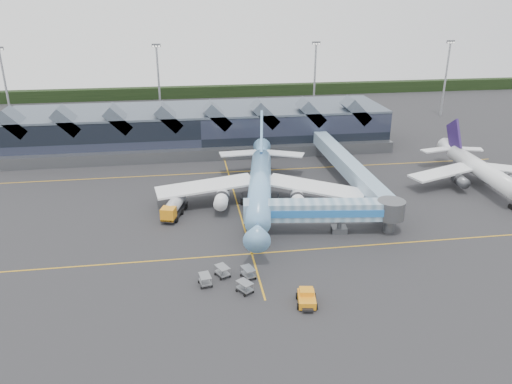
{
  "coord_description": "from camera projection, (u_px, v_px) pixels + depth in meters",
  "views": [
    {
      "loc": [
        -8.9,
        -71.65,
        35.62
      ],
      "look_at": [
        2.36,
        3.59,
        5.0
      ],
      "focal_mm": 35.0,
      "sensor_mm": 36.0,
      "label": 1
    }
  ],
  "objects": [
    {
      "name": "taxi_stripes",
      "position": [
        238.0,
        205.0,
        89.43
      ],
      "size": [
        120.0,
        60.0,
        0.01
      ],
      "color": "gold",
      "rests_on": "ground"
    },
    {
      "name": "tree_line_far",
      "position": [
        206.0,
        92.0,
        180.43
      ],
      "size": [
        260.0,
        4.0,
        4.0
      ],
      "primitive_type": "cube",
      "color": "black",
      "rests_on": "ground"
    },
    {
      "name": "regional_jet",
      "position": [
        479.0,
        168.0,
        97.61
      ],
      "size": [
        29.24,
        31.84,
        10.94
      ],
      "rotation": [
        0.0,
        0.0,
        -0.04
      ],
      "color": "white",
      "rests_on": "ground"
    },
    {
      "name": "main_airliner",
      "position": [
        260.0,
        183.0,
        88.43
      ],
      "size": [
        37.3,
        43.4,
        13.99
      ],
      "rotation": [
        0.0,
        0.0,
        -0.18
      ],
      "color": "#72A2E6",
      "rests_on": "ground"
    },
    {
      "name": "light_masts",
      "position": [
        291.0,
        83.0,
        136.09
      ],
      "size": [
        132.4,
        42.56,
        22.45
      ],
      "color": "#989BA1",
      "rests_on": "ground"
    },
    {
      "name": "baggage_carts",
      "position": [
        230.0,
        277.0,
        65.39
      ],
      "size": [
        7.62,
        6.75,
        1.49
      ],
      "rotation": [
        0.0,
        0.0,
        0.33
      ],
      "color": "gray",
      "rests_on": "ground"
    },
    {
      "name": "pushback_tug",
      "position": [
        307.0,
        298.0,
        61.01
      ],
      "size": [
        2.91,
        4.1,
        1.7
      ],
      "rotation": [
        0.0,
        0.0,
        -0.16
      ],
      "color": "orange",
      "rests_on": "ground"
    },
    {
      "name": "jet_bridge",
      "position": [
        333.0,
        211.0,
        78.11
      ],
      "size": [
        25.37,
        6.7,
        5.45
      ],
      "rotation": [
        0.0,
        0.0,
        -0.13
      ],
      "color": "#6892AE",
      "rests_on": "ground"
    },
    {
      "name": "ground",
      "position": [
        245.0,
        230.0,
        80.25
      ],
      "size": [
        260.0,
        260.0,
        0.0
      ],
      "primitive_type": "plane",
      "color": "#2B2A2D",
      "rests_on": "ground"
    },
    {
      "name": "fuel_truck",
      "position": [
        175.0,
        205.0,
        85.15
      ],
      "size": [
        4.64,
        9.09,
        3.05
      ],
      "rotation": [
        0.0,
        0.0,
        -0.3
      ],
      "color": "black",
      "rests_on": "ground"
    },
    {
      "name": "terminal",
      "position": [
        199.0,
        128.0,
        121.18
      ],
      "size": [
        90.0,
        22.25,
        12.52
      ],
      "color": "black",
      "rests_on": "ground"
    }
  ]
}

